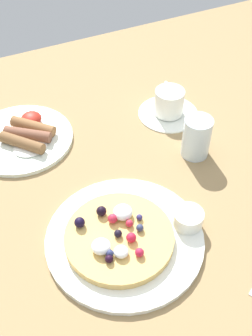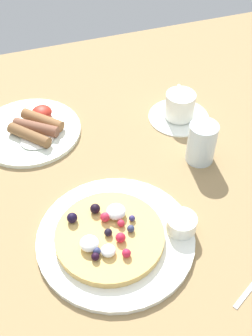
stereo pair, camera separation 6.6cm
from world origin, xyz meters
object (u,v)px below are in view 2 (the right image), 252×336
coffee_saucer (179,117)px  water_glass (202,143)px  pancake_plate (116,238)px  syrup_ramekin (181,223)px  breakfast_plate (30,131)px  coffee_cup (180,104)px

coffee_saucer → water_glass: 15.20cm
pancake_plate → water_glass: 28.16cm
syrup_ramekin → water_glass: (12.00, 16.58, 1.99)cm
pancake_plate → breakfast_plate: bearing=105.3°
coffee_cup → syrup_ramekin: bearing=-113.6°
syrup_ramekin → water_glass: 20.57cm
coffee_saucer → water_glass: (-1.61, -14.48, 4.34)cm
syrup_ramekin → water_glass: size_ratio=0.60×
syrup_ramekin → pancake_plate: bearing=169.3°
breakfast_plate → coffee_cup: 35.81cm
syrup_ramekin → coffee_saucer: bearing=66.3°
coffee_saucer → coffee_cup: coffee_cup is taller
pancake_plate → syrup_ramekin: bearing=-10.7°
pancake_plate → coffee_saucer: size_ratio=1.98×
coffee_saucer → coffee_cup: (0.07, 0.18, 3.52)cm
pancake_plate → water_glass: size_ratio=3.10×
pancake_plate → syrup_ramekin: 12.28cm
breakfast_plate → water_glass: bearing=-31.7°
syrup_ramekin → coffee_cup: (13.68, 31.25, 1.18)cm
breakfast_plate → water_glass: size_ratio=2.54×
coffee_cup → coffee_saucer: bearing=-109.9°
breakfast_plate → coffee_saucer: bearing=-10.0°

